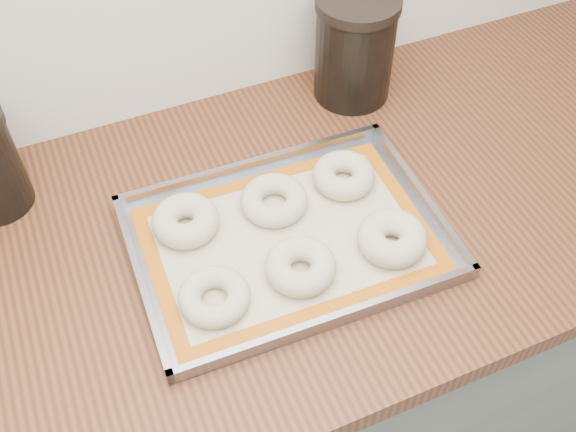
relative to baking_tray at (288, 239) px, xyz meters
name	(u,v)px	position (x,y,z in m)	size (l,w,h in m)	color
cabinet	(214,391)	(-0.14, 0.05, -0.48)	(3.00, 0.65, 0.86)	slate
countertop	(190,257)	(-0.14, 0.05, -0.03)	(3.06, 0.68, 0.04)	brown
baking_tray	(288,239)	(0.00, 0.00, 0.00)	(0.47, 0.34, 0.03)	gray
baking_mat	(288,240)	(0.00, 0.00, 0.00)	(0.43, 0.30, 0.00)	#C6B793
bagel_front_left	(214,297)	(-0.14, -0.06, 0.01)	(0.10, 0.10, 0.03)	#C4B898
bagel_front_mid	(301,266)	(-0.01, -0.07, 0.02)	(0.10, 0.10, 0.04)	#C4B898
bagel_front_right	(392,238)	(0.14, -0.07, 0.02)	(0.10, 0.10, 0.04)	#C4B898
bagel_back_left	(186,221)	(-0.13, 0.08, 0.02)	(0.10, 0.10, 0.04)	#C4B898
bagel_back_mid	(274,200)	(0.01, 0.07, 0.01)	(0.10, 0.10, 0.03)	#C4B898
bagel_back_right	(344,175)	(0.13, 0.07, 0.02)	(0.10, 0.10, 0.04)	#C4B898
canister_right	(355,48)	(0.25, 0.28, 0.09)	(0.15, 0.15, 0.20)	black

